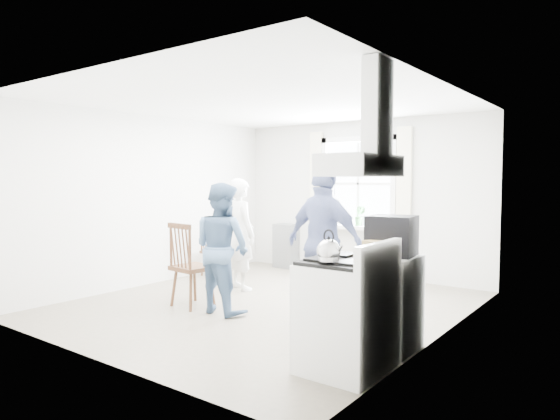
# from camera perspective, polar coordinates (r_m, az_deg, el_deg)

# --- Properties ---
(room_shell) EXTENTS (4.62, 5.12, 2.64)m
(room_shell) POSITION_cam_1_polar(r_m,az_deg,el_deg) (6.41, -1.41, 0.63)
(room_shell) COLOR #776C5B
(room_shell) RESTS_ON ground
(window_assembly) EXTENTS (1.88, 0.24, 1.70)m
(window_assembly) POSITION_cam_1_polar(r_m,az_deg,el_deg) (8.47, 8.86, 2.41)
(window_assembly) COLOR white
(window_assembly) RESTS_ON room_shell
(range_hood) EXTENTS (0.45, 0.76, 0.94)m
(range_hood) POSITION_cam_1_polar(r_m,az_deg,el_deg) (4.15, 9.79, 7.25)
(range_hood) COLOR white
(range_hood) RESTS_ON room_shell
(shelf_unit) EXTENTS (0.40, 0.30, 0.80)m
(shelf_unit) POSITION_cam_1_polar(r_m,az_deg,el_deg) (9.19, 0.68, -4.11)
(shelf_unit) COLOR slate
(shelf_unit) RESTS_ON ground
(gas_stove) EXTENTS (0.68, 0.76, 1.12)m
(gas_stove) POSITION_cam_1_polar(r_m,az_deg,el_deg) (4.37, 7.67, -11.68)
(gas_stove) COLOR white
(gas_stove) RESTS_ON ground
(kettle) EXTENTS (0.19, 0.19, 0.28)m
(kettle) POSITION_cam_1_polar(r_m,az_deg,el_deg) (4.07, 5.58, -4.75)
(kettle) COLOR silver
(kettle) RESTS_ON gas_stove
(low_cabinet) EXTENTS (0.50, 0.55, 0.90)m
(low_cabinet) POSITION_cam_1_polar(r_m,az_deg,el_deg) (4.95, 12.37, -10.30)
(low_cabinet) COLOR white
(low_cabinet) RESTS_ON ground
(stereo_stack) EXTENTS (0.47, 0.43, 0.38)m
(stereo_stack) POSITION_cam_1_polar(r_m,az_deg,el_deg) (4.88, 12.65, -2.86)
(stereo_stack) COLOR black
(stereo_stack) RESTS_ON low_cabinet
(cardboard_box) EXTENTS (0.30, 0.27, 0.16)m
(cardboard_box) POSITION_cam_1_polar(r_m,az_deg,el_deg) (4.66, 11.18, -4.50)
(cardboard_box) COLOR tan
(cardboard_box) RESTS_ON low_cabinet
(windsor_chair_a) EXTENTS (0.40, 0.39, 0.88)m
(windsor_chair_a) POSITION_cam_1_polar(r_m,az_deg,el_deg) (8.40, -7.93, -3.91)
(windsor_chair_a) COLOR #422615
(windsor_chair_a) RESTS_ON ground
(windsor_chair_b) EXTENTS (0.51, 0.50, 1.09)m
(windsor_chair_b) POSITION_cam_1_polar(r_m,az_deg,el_deg) (6.41, -10.81, -5.16)
(windsor_chair_b) COLOR #422615
(windsor_chair_b) RESTS_ON ground
(person_left) EXTENTS (0.77, 0.77, 1.64)m
(person_left) POSITION_cam_1_polar(r_m,az_deg,el_deg) (7.35, -4.50, -2.77)
(person_left) COLOR silver
(person_left) RESTS_ON ground
(person_mid) EXTENTS (0.83, 0.83, 1.59)m
(person_mid) POSITION_cam_1_polar(r_m,az_deg,el_deg) (6.13, -6.66, -4.30)
(person_mid) COLOR #486385
(person_mid) RESTS_ON ground
(person_right) EXTENTS (1.17, 1.17, 1.78)m
(person_right) POSITION_cam_1_polar(r_m,az_deg,el_deg) (5.76, 5.11, -3.80)
(person_right) COLOR navy
(person_right) RESTS_ON ground
(potted_plant) EXTENTS (0.21, 0.21, 0.34)m
(potted_plant) POSITION_cam_1_polar(r_m,az_deg,el_deg) (8.37, 9.08, -0.65)
(potted_plant) COLOR #367A38
(potted_plant) RESTS_ON window_assembly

